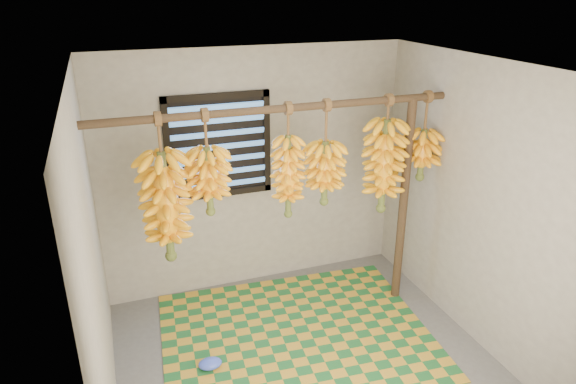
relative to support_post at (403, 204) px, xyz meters
name	(u,v)px	position (x,y,z in m)	size (l,w,h in m)	color
floor	(311,370)	(-1.20, -0.70, -1.00)	(3.00, 3.00, 0.01)	#545454
ceiling	(318,69)	(-1.20, -0.70, 1.40)	(3.00, 3.00, 0.01)	silver
wall_back	(255,172)	(-1.20, 0.80, 0.20)	(3.00, 0.01, 2.40)	gray
wall_left	(94,276)	(-2.71, -0.70, 0.20)	(0.01, 3.00, 2.40)	gray
wall_right	(484,209)	(0.30, -0.70, 0.20)	(0.01, 3.00, 2.40)	gray
window	(219,147)	(-1.55, 0.78, 0.50)	(1.00, 0.04, 1.00)	black
hanging_pole	(281,109)	(-1.20, 0.00, 1.00)	(0.06, 0.06, 3.00)	#42311D
support_post	(403,204)	(0.00, 0.00, 0.00)	(0.08, 0.08, 2.00)	#42311D
woven_mat	(296,334)	(-1.16, -0.24, -0.99)	(2.33, 1.86, 0.01)	#1B5C29
plastic_bag	(210,364)	(-1.97, -0.41, -0.95)	(0.19, 0.14, 0.08)	blue
banana_bunch_a	(209,181)	(-1.81, 0.00, 0.47)	(0.34, 0.34, 0.86)	brown
banana_bunch_b	(166,207)	(-2.15, 0.00, 0.30)	(0.39, 0.39, 1.20)	brown
banana_bunch_c	(325,173)	(-0.81, 0.00, 0.41)	(0.33, 0.33, 0.92)	brown
banana_bunch_d	(288,177)	(-1.14, 0.00, 0.42)	(0.28, 0.28, 0.99)	brown
banana_bunch_e	(384,166)	(-0.24, 0.00, 0.40)	(0.37, 0.37, 1.07)	brown
banana_bunch_f	(422,154)	(0.15, 0.00, 0.47)	(0.33, 0.33, 0.82)	brown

